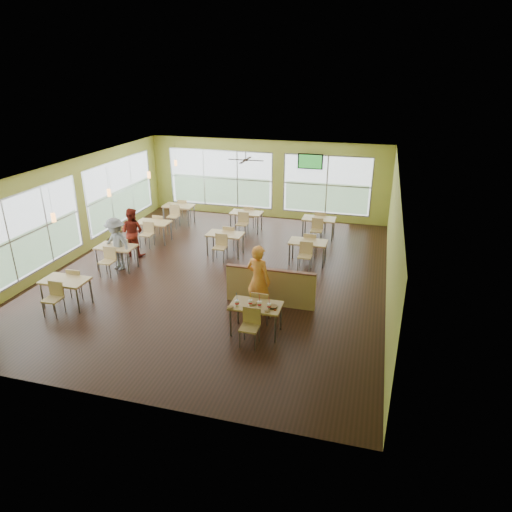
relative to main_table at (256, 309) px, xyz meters
The scene contains 20 objects.
room 3.73m from the main_table, 123.69° to the left, with size 12.00×12.04×3.20m.
window_bays 7.70m from the main_table, 127.41° to the left, with size 9.24×10.24×2.38m.
main_table is the anchor object (origin of this frame).
half_wall_divider 1.45m from the main_table, 90.00° to the left, with size 2.40×0.14×1.04m.
dining_tables 5.61m from the main_table, 122.91° to the left, with size 6.92×8.72×0.87m.
pendant_lights 6.62m from the main_table, 144.75° to the left, with size 0.11×7.31×0.86m.
ceiling_fan 6.73m from the main_table, 108.43° to the left, with size 1.25×1.25×0.29m.
tv_backwall 9.08m from the main_table, 91.29° to the left, with size 1.00×0.07×0.60m.
man_plaid 1.02m from the main_table, 101.57° to the left, with size 0.68×0.45×1.86m, color #FF611C.
patron_maroon 6.40m from the main_table, 145.37° to the left, with size 0.80×0.62×1.64m, color maroon.
patron_grey 5.72m from the main_table, 154.33° to the left, with size 1.08×0.62×1.68m, color slate.
cup_blue 0.49m from the main_table, 158.64° to the right, with size 0.11×0.11×0.38m.
cup_yellow 0.24m from the main_table, 152.40° to the right, with size 0.10×0.10×0.37m.
cup_red_near 0.23m from the main_table, 36.18° to the right, with size 0.11×0.11×0.38m.
cup_red_far 0.40m from the main_table, 15.80° to the right, with size 0.10×0.10×0.35m.
food_basket 0.44m from the main_table, ahead, with size 0.22×0.22×0.05m.
ketchup_cup 0.52m from the main_table, 15.63° to the right, with size 0.05×0.05×0.02m, color #B33412.
wrapper_left 0.62m from the main_table, 151.23° to the right, with size 0.16×0.15×0.04m, color #A17F4E.
wrapper_mid 0.16m from the main_table, 161.99° to the left, with size 0.19×0.17×0.05m, color #A17F4E.
wrapper_right 0.43m from the main_table, 36.80° to the right, with size 0.13×0.12×0.03m, color #A17F4E.
Camera 1 is at (4.48, -12.08, 5.89)m, focal length 32.00 mm.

